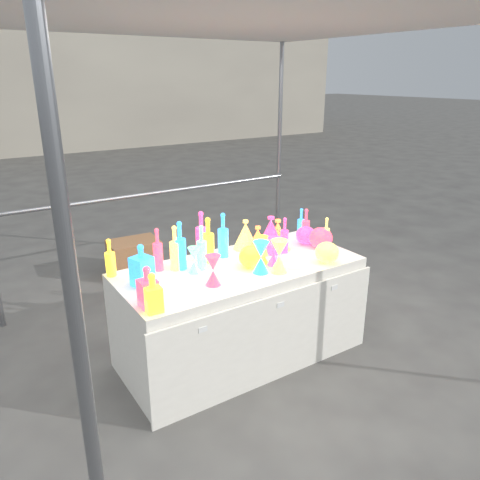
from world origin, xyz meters
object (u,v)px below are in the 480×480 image
decanter_0 (153,292)px  globe_0 (251,258)px  bottle_0 (110,257)px  cardboard_box_closed (135,257)px  display_table (241,312)px  lampshade_0 (258,240)px  hourglass_0 (213,270)px

decanter_0 → globe_0: 0.90m
bottle_0 → decanter_0: bearing=-86.6°
cardboard_box_closed → bottle_0: bearing=-111.4°
globe_0 → bottle_0: bearing=155.8°
cardboard_box_closed → globe_0: 2.12m
display_table → decanter_0: decanter_0 is taller
decanter_0 → lampshade_0: bearing=26.4°
cardboard_box_closed → hourglass_0: 2.25m
lampshade_0 → display_table: bearing=-145.3°
hourglass_0 → globe_0: size_ratio=1.15×
display_table → lampshade_0: (0.25, 0.14, 0.49)m
display_table → lampshade_0: bearing=29.2°
display_table → cardboard_box_closed: bearing=93.0°
display_table → hourglass_0: bearing=-152.4°
globe_0 → lampshade_0: (0.20, 0.20, 0.04)m
display_table → cardboard_box_closed: 1.98m
display_table → lampshade_0: lampshade_0 is taller
display_table → lampshade_0: size_ratio=8.17×
lampshade_0 → hourglass_0: bearing=-146.2°
hourglass_0 → globe_0: bearing=16.8°
lampshade_0 → bottle_0: bearing=174.8°
bottle_0 → lampshade_0: size_ratio=1.21×
bottle_0 → lampshade_0: bearing=-10.7°
bottle_0 → hourglass_0: bearing=-45.1°
decanter_0 → bottle_0: bearing=97.2°
display_table → bottle_0: bottle_0 is taller
bottle_0 → hourglass_0: bottle_0 is taller
cardboard_box_closed → lampshade_0: (0.35, -1.83, 0.67)m
display_table → globe_0: size_ratio=10.08×
cardboard_box_closed → lampshade_0: bearing=-75.7°
globe_0 → lampshade_0: 0.28m
cardboard_box_closed → lampshade_0: 1.98m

